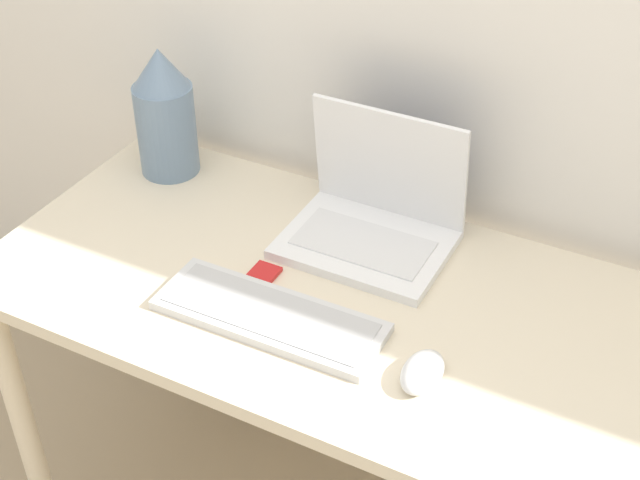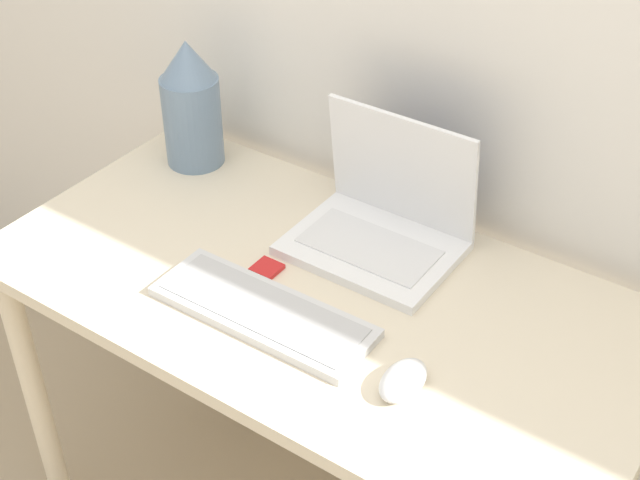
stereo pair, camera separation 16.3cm
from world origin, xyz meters
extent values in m
cube|color=beige|center=(0.00, 0.33, 0.76)|extent=(1.28, 0.66, 0.03)
cylinder|color=beige|center=(-0.59, 0.06, 0.37)|extent=(0.05, 0.05, 0.75)
cylinder|color=beige|center=(-0.59, 0.60, 0.37)|extent=(0.05, 0.05, 0.75)
cylinder|color=beige|center=(0.59, 0.60, 0.37)|extent=(0.05, 0.05, 0.75)
cube|color=white|center=(0.03, 0.48, 0.79)|extent=(0.32, 0.25, 0.02)
cube|color=silver|center=(0.03, 0.47, 0.80)|extent=(0.27, 0.14, 0.00)
cube|color=white|center=(0.03, 0.58, 0.92)|extent=(0.32, 0.04, 0.25)
cube|color=#0F1938|center=(0.03, 0.59, 0.92)|extent=(0.28, 0.03, 0.21)
cube|color=silver|center=(-0.03, 0.21, 0.79)|extent=(0.42, 0.15, 0.02)
cube|color=#B2B2B2|center=(-0.03, 0.21, 0.80)|extent=(0.39, 0.12, 0.00)
ellipsoid|color=silver|center=(0.27, 0.19, 0.80)|extent=(0.07, 0.11, 0.04)
cylinder|color=slate|center=(-0.49, 0.55, 0.88)|extent=(0.13, 0.13, 0.21)
cone|color=slate|center=(-0.49, 0.55, 1.03)|extent=(0.12, 0.12, 0.09)
cube|color=red|center=(-0.11, 0.31, 0.78)|extent=(0.05, 0.05, 0.01)
camera|label=1|loc=(0.60, -0.82, 1.85)|focal=50.00mm
camera|label=2|loc=(0.74, -0.74, 1.85)|focal=50.00mm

